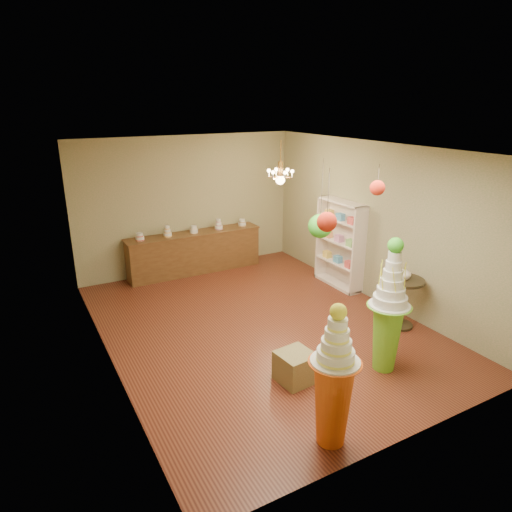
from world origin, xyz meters
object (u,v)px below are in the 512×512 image
pedestal_orange (333,390)px  sideboard (195,252)px  pedestal_green (388,320)px  round_table (402,296)px

pedestal_orange → sideboard: size_ratio=0.57×
pedestal_green → sideboard: (-0.93, 5.00, -0.30)m
pedestal_orange → sideboard: 5.86m
pedestal_green → pedestal_orange: pedestal_green is taller
pedestal_orange → pedestal_green: bearing=27.3°
pedestal_orange → sideboard: pedestal_orange is taller
sideboard → pedestal_orange: bearing=-96.6°
pedestal_green → round_table: size_ratio=2.28×
pedestal_orange → sideboard: (0.68, 5.82, -0.21)m
round_table → sideboard: bearing=116.8°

